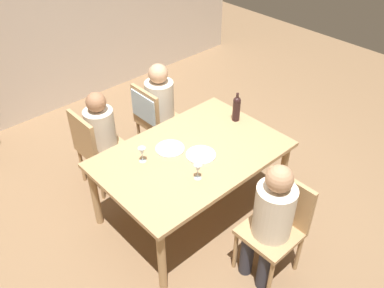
{
  "coord_description": "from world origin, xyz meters",
  "views": [
    {
      "loc": [
        -1.96,
        -2.14,
        3.04
      ],
      "look_at": [
        0.0,
        0.0,
        0.84
      ],
      "focal_mm": 37.91,
      "sensor_mm": 36.0,
      "label": 1
    }
  ],
  "objects_px": {
    "chair_near": "(278,221)",
    "dinner_plate_host": "(201,155)",
    "dinner_plate_guest_left": "(170,149)",
    "person_woman_host": "(271,217)",
    "wine_glass_near_left": "(198,169)",
    "person_man_guest": "(162,104)",
    "wine_glass_centre": "(142,152)",
    "wine_bottle_tall_green": "(237,108)",
    "dining_table": "(192,159)",
    "handbag": "(184,133)",
    "chair_far_right": "(152,114)",
    "chair_far_left": "(95,146)",
    "person_man_bearded": "(103,132)"
  },
  "relations": [
    {
      "from": "person_man_guest",
      "to": "person_man_bearded",
      "type": "bearing_deg",
      "value": -90.0
    },
    {
      "from": "chair_near",
      "to": "person_woman_host",
      "type": "bearing_deg",
      "value": 90.0
    },
    {
      "from": "person_woman_host",
      "to": "wine_glass_near_left",
      "type": "height_order",
      "value": "person_woman_host"
    },
    {
      "from": "wine_bottle_tall_green",
      "to": "wine_glass_centre",
      "type": "distance_m",
      "value": 1.11
    },
    {
      "from": "chair_far_right",
      "to": "chair_near",
      "type": "bearing_deg",
      "value": -5.19
    },
    {
      "from": "person_man_guest",
      "to": "wine_glass_centre",
      "type": "distance_m",
      "value": 1.12
    },
    {
      "from": "person_man_guest",
      "to": "dinner_plate_guest_left",
      "type": "xyz_separation_m",
      "value": [
        -0.52,
        -0.77,
        0.08
      ]
    },
    {
      "from": "person_woman_host",
      "to": "wine_glass_near_left",
      "type": "distance_m",
      "value": 0.7
    },
    {
      "from": "person_woman_host",
      "to": "handbag",
      "type": "bearing_deg",
      "value": -21.85
    },
    {
      "from": "person_man_guest",
      "to": "dinner_plate_host",
      "type": "distance_m",
      "value": 1.1
    },
    {
      "from": "chair_near",
      "to": "person_woman_host",
      "type": "distance_m",
      "value": 0.17
    },
    {
      "from": "chair_near",
      "to": "person_man_guest",
      "type": "bearing_deg",
      "value": -9.65
    },
    {
      "from": "dining_table",
      "to": "chair_far_left",
      "type": "bearing_deg",
      "value": 116.41
    },
    {
      "from": "chair_far_right",
      "to": "person_man_guest",
      "type": "height_order",
      "value": "person_man_guest"
    },
    {
      "from": "dinner_plate_host",
      "to": "handbag",
      "type": "relative_size",
      "value": 0.97
    },
    {
      "from": "chair_far_right",
      "to": "wine_bottle_tall_green",
      "type": "bearing_deg",
      "value": 27.21
    },
    {
      "from": "wine_glass_centre",
      "to": "dinner_plate_host",
      "type": "relative_size",
      "value": 0.55
    },
    {
      "from": "person_woman_host",
      "to": "wine_glass_centre",
      "type": "xyz_separation_m",
      "value": [
        -0.38,
        1.15,
        0.18
      ]
    },
    {
      "from": "chair_near",
      "to": "dinner_plate_guest_left",
      "type": "relative_size",
      "value": 3.42
    },
    {
      "from": "person_woman_host",
      "to": "chair_far_right",
      "type": "bearing_deg",
      "value": -8.57
    },
    {
      "from": "dinner_plate_guest_left",
      "to": "handbag",
      "type": "distance_m",
      "value": 1.31
    },
    {
      "from": "wine_glass_near_left",
      "to": "handbag",
      "type": "relative_size",
      "value": 0.53
    },
    {
      "from": "chair_near",
      "to": "wine_glass_centre",
      "type": "relative_size",
      "value": 6.17
    },
    {
      "from": "wine_glass_centre",
      "to": "dinner_plate_guest_left",
      "type": "xyz_separation_m",
      "value": [
        0.29,
        -0.03,
        -0.1
      ]
    },
    {
      "from": "dining_table",
      "to": "person_man_guest",
      "type": "relative_size",
      "value": 1.47
    },
    {
      "from": "chair_near",
      "to": "chair_far_right",
      "type": "bearing_deg",
      "value": -5.19
    },
    {
      "from": "dining_table",
      "to": "chair_far_right",
      "type": "relative_size",
      "value": 1.85
    },
    {
      "from": "chair_far_left",
      "to": "wine_glass_near_left",
      "type": "distance_m",
      "value": 1.3
    },
    {
      "from": "chair_near",
      "to": "dinner_plate_host",
      "type": "relative_size",
      "value": 3.39
    },
    {
      "from": "chair_near",
      "to": "wine_glass_near_left",
      "type": "xyz_separation_m",
      "value": [
        -0.29,
        0.66,
        0.32
      ]
    },
    {
      "from": "handbag",
      "to": "wine_glass_near_left",
      "type": "bearing_deg",
      "value": -127.04
    },
    {
      "from": "wine_glass_centre",
      "to": "dinner_plate_guest_left",
      "type": "distance_m",
      "value": 0.31
    },
    {
      "from": "dining_table",
      "to": "dinner_plate_host",
      "type": "height_order",
      "value": "dinner_plate_host"
    },
    {
      "from": "person_man_guest",
      "to": "handbag",
      "type": "relative_size",
      "value": 4.13
    },
    {
      "from": "chair_far_left",
      "to": "person_woman_host",
      "type": "bearing_deg",
      "value": 13.2
    },
    {
      "from": "chair_far_left",
      "to": "chair_far_right",
      "type": "height_order",
      "value": "same"
    },
    {
      "from": "dining_table",
      "to": "dinner_plate_guest_left",
      "type": "relative_size",
      "value": 6.32
    },
    {
      "from": "person_woman_host",
      "to": "person_man_bearded",
      "type": "relative_size",
      "value": 1.04
    },
    {
      "from": "person_man_guest",
      "to": "wine_bottle_tall_green",
      "type": "distance_m",
      "value": 0.92
    },
    {
      "from": "dinner_plate_host",
      "to": "person_woman_host",
      "type": "bearing_deg",
      "value": -93.86
    },
    {
      "from": "wine_bottle_tall_green",
      "to": "dinner_plate_host",
      "type": "distance_m",
      "value": 0.7
    },
    {
      "from": "chair_far_left",
      "to": "chair_far_right",
      "type": "xyz_separation_m",
      "value": [
        0.73,
        0.0,
        0.06
      ]
    },
    {
      "from": "chair_near",
      "to": "wine_bottle_tall_green",
      "type": "relative_size",
      "value": 2.97
    },
    {
      "from": "person_woman_host",
      "to": "wine_glass_near_left",
      "type": "xyz_separation_m",
      "value": [
        -0.17,
        0.66,
        0.18
      ]
    },
    {
      "from": "chair_far_right",
      "to": "dinner_plate_guest_left",
      "type": "bearing_deg",
      "value": -25.88
    },
    {
      "from": "dining_table",
      "to": "dinner_plate_guest_left",
      "type": "distance_m",
      "value": 0.23
    },
    {
      "from": "wine_glass_centre",
      "to": "dinner_plate_host",
      "type": "distance_m",
      "value": 0.53
    },
    {
      "from": "wine_glass_near_left",
      "to": "chair_far_left",
      "type": "bearing_deg",
      "value": 102.36
    },
    {
      "from": "wine_bottle_tall_green",
      "to": "dinner_plate_guest_left",
      "type": "height_order",
      "value": "wine_bottle_tall_green"
    },
    {
      "from": "dining_table",
      "to": "person_woman_host",
      "type": "xyz_separation_m",
      "value": [
        -0.03,
        -0.95,
        0.0
      ]
    }
  ]
}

